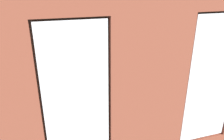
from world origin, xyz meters
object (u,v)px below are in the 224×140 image
at_px(couch_left, 190,83).
at_px(potted_plant_near_tv, 0,117).
at_px(candle_jar, 121,77).
at_px(cup_ceramic, 110,81).
at_px(coffee_table, 110,84).
at_px(remote_silver, 115,83).
at_px(potted_plant_by_left_couch, 157,66).
at_px(potted_plant_foreground_right, 6,66).
at_px(potted_plant_between_couches, 168,106).
at_px(table_plant_small, 96,81).
at_px(papasan_chair, 84,71).

bearing_deg(couch_left, potted_plant_near_tv, -79.39).
bearing_deg(candle_jar, potted_plant_near_tv, 27.26).
relative_size(cup_ceramic, candle_jar, 0.91).
bearing_deg(coffee_table, candle_jar, -161.58).
bearing_deg(remote_silver, potted_plant_by_left_couch, 65.69).
relative_size(potted_plant_near_tv, potted_plant_by_left_couch, 1.63).
bearing_deg(potted_plant_foreground_right, coffee_table, 153.66).
relative_size(cup_ceramic, remote_silver, 0.55).
relative_size(couch_left, coffee_table, 1.23).
xyz_separation_m(candle_jar, potted_plant_foreground_right, (3.28, -1.30, 0.26)).
distance_m(potted_plant_foreground_right, potted_plant_by_left_couch, 4.86).
relative_size(potted_plant_between_couches, potted_plant_by_left_couch, 2.07).
relative_size(cup_ceramic, potted_plant_between_couches, 0.07).
bearing_deg(potted_plant_between_couches, table_plant_small, -65.40).
bearing_deg(potted_plant_by_left_couch, potted_plant_near_tv, 25.77).
height_order(couch_left, remote_silver, couch_left).
bearing_deg(table_plant_small, potted_plant_between_couches, 114.60).
distance_m(candle_jar, potted_plant_foreground_right, 3.54).
bearing_deg(potted_plant_near_tv, table_plant_small, -149.24).
distance_m(couch_left, cup_ceramic, 2.38).
bearing_deg(potted_plant_foreground_right, papasan_chair, 169.43).
xyz_separation_m(remote_silver, potted_plant_between_couches, (-0.44, 2.10, 0.38)).
distance_m(candle_jar, table_plant_small, 0.85).
distance_m(cup_ceramic, potted_plant_between_couches, 2.30).
relative_size(potted_plant_between_couches, potted_plant_near_tv, 1.27).
height_order(papasan_chair, potted_plant_by_left_couch, papasan_chair).
height_order(remote_silver, potted_plant_by_left_couch, potted_plant_by_left_couch).
relative_size(remote_silver, potted_plant_foreground_right, 0.12).
height_order(couch_left, table_plant_small, couch_left).
distance_m(coffee_table, table_plant_small, 0.48).
bearing_deg(candle_jar, remote_silver, 40.37).
bearing_deg(papasan_chair, remote_silver, 121.21).
bearing_deg(coffee_table, papasan_chair, -60.44).
bearing_deg(potted_plant_by_left_couch, couch_left, 106.97).
height_order(couch_left, cup_ceramic, couch_left).
bearing_deg(couch_left, cup_ceramic, -102.77).
height_order(cup_ceramic, potted_plant_between_couches, potted_plant_between_couches).
bearing_deg(couch_left, potted_plant_foreground_right, -110.33).
bearing_deg(couch_left, papasan_chair, -117.72).
bearing_deg(potted_plant_foreground_right, cup_ceramic, 153.66).
xyz_separation_m(table_plant_small, potted_plant_between_couches, (-0.96, 2.10, 0.25)).
xyz_separation_m(potted_plant_between_couches, potted_plant_foreground_right, (3.44, -3.65, -0.08)).
relative_size(table_plant_small, remote_silver, 1.53).
distance_m(candle_jar, papasan_chair, 1.29).
height_order(coffee_table, cup_ceramic, cup_ceramic).
relative_size(couch_left, potted_plant_between_couches, 1.31).
bearing_deg(remote_silver, candle_jar, 80.19).
height_order(remote_silver, potted_plant_foreground_right, potted_plant_foreground_right).
distance_m(table_plant_small, potted_plant_by_left_couch, 2.50).
bearing_deg(potted_plant_foreground_right, table_plant_small, 148.04).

